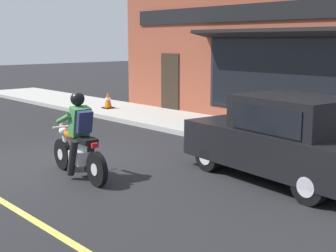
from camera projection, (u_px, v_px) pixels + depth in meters
ground_plane at (53, 163)px, 9.85m from camera, size 80.00×80.00×0.00m
sidewalk_curb at (152, 116)px, 15.50m from camera, size 2.60×22.00×0.14m
storefront_building at (242, 55)px, 14.31m from camera, size 1.25×10.78×4.20m
motorcycle_with_rider at (79, 142)px, 8.67m from camera, size 0.60×2.02×1.62m
car_hatchback at (284, 139)px, 8.51m from camera, size 2.04×3.93×1.57m
traffic_cone at (108, 100)px, 16.80m from camera, size 0.36×0.36×0.60m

